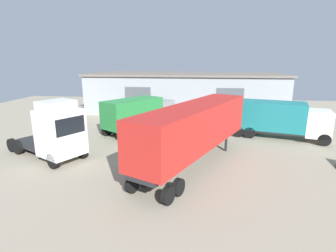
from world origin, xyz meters
The scene contains 6 objects.
ground_plane centered at (0.00, 0.00, 0.00)m, with size 60.00×60.00×0.00m, color gray.
warehouse_building centered at (0.00, 18.78, 2.54)m, with size 25.49×10.07×5.06m.
tractor_unit_white centered at (-7.67, -0.94, 1.97)m, with size 7.00×5.35×4.19m.
container_trailer_yellow centered at (1.75, -0.81, 2.58)m, with size 7.29×11.76×4.03m.
box_truck_grey centered at (-3.75, 7.25, 1.85)m, with size 6.28×7.77×3.22m.
box_truck_white centered at (8.95, 6.39, 1.85)m, with size 8.26×4.42×3.22m.
Camera 1 is at (1.94, -17.14, 6.77)m, focal length 28.00 mm.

